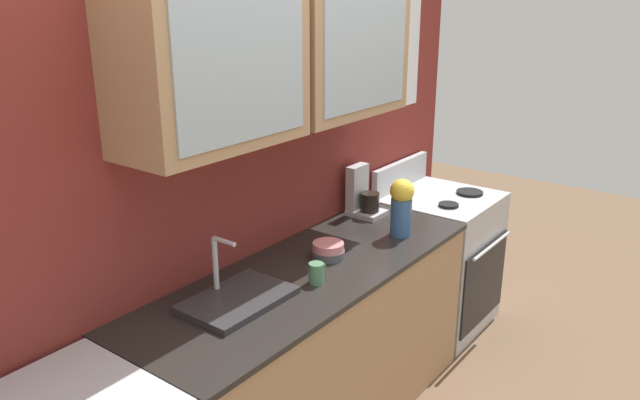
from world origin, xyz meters
name	(u,v)px	position (x,y,z in m)	size (l,w,h in m)	color
back_wall_unit	(256,122)	(0.00, 0.33, 1.55)	(3.74, 0.46, 2.87)	maroon
counter	(311,350)	(0.00, 0.00, 0.44)	(1.99, 0.68, 0.89)	#A87F56
stove_range	(438,259)	(1.36, 0.00, 0.45)	(0.68, 0.70, 1.07)	silver
sink_faucet	(237,298)	(-0.45, 0.05, 0.91)	(0.46, 0.31, 0.28)	#2D2D30
bowl_stack	(328,250)	(0.16, 0.01, 0.92)	(0.16, 0.16, 0.08)	#4C4C54
vase	(401,205)	(0.63, -0.12, 1.06)	(0.13, 0.13, 0.31)	#33598C
cup_near_sink	(317,273)	(-0.10, -0.11, 0.94)	(0.11, 0.07, 0.10)	#4C7F59
coffee_maker	(363,197)	(0.78, 0.22, 0.99)	(0.17, 0.20, 0.29)	#B7B7BC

